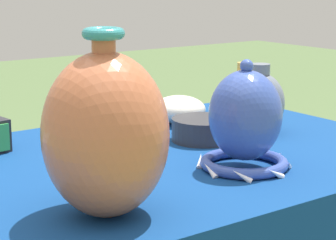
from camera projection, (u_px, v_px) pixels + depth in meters
name	position (u px, v px, depth m)	size (l,w,h in m)	color
display_table	(153.00, 193.00, 1.38)	(1.18, 0.76, 0.75)	olive
vase_tall_bulbous	(106.00, 134.00, 1.02)	(0.20, 0.20, 0.30)	#BC6642
vase_dome_bell	(245.00, 123.00, 1.28)	(0.19, 0.19, 0.22)	#3851A8
jar_round_ochre	(244.00, 93.00, 1.73)	(0.10, 0.10, 0.15)	gold
pot_squat_charcoal	(203.00, 129.00, 1.51)	(0.15, 0.15, 0.05)	#2D2D33
bowl_shallow_ivory	(179.00, 109.00, 1.68)	(0.14, 0.14, 0.07)	white
jar_round_slate	(259.00, 102.00, 1.57)	(0.12, 0.12, 0.17)	slate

